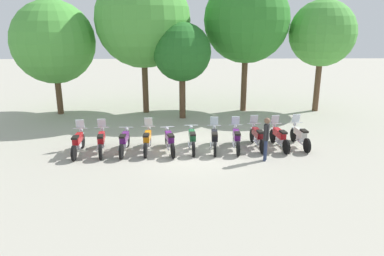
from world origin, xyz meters
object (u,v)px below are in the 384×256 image
(person_0, at_px, (266,135))
(motorcycle_9, at_px, (279,137))
(motorcycle_0, at_px, (78,142))
(motorcycle_4, at_px, (170,141))
(tree_0, at_px, (53,42))
(motorcycle_5, at_px, (192,139))
(motorcycle_7, at_px, (236,138))
(motorcycle_1, at_px, (101,141))
(tree_3, at_px, (247,20))
(motorcycle_2, at_px, (124,141))
(motorcycle_10, at_px, (300,136))
(motorcycle_6, at_px, (214,139))
(tree_4, at_px, (322,34))
(motorcycle_3, at_px, (147,140))
(motorcycle_8, at_px, (257,136))
(tree_2, at_px, (182,52))
(tree_1, at_px, (143,20))

(person_0, bearing_deg, motorcycle_9, 81.77)
(motorcycle_0, xyz_separation_m, motorcycle_4, (3.92, 0.16, -0.01))
(tree_0, bearing_deg, motorcycle_5, -40.00)
(motorcycle_7, height_order, person_0, person_0)
(motorcycle_7, bearing_deg, motorcycle_1, 94.96)
(motorcycle_7, bearing_deg, tree_3, -9.10)
(motorcycle_1, distance_m, motorcycle_2, 0.99)
(motorcycle_10, bearing_deg, tree_0, 58.59)
(motorcycle_6, bearing_deg, motorcycle_5, 91.15)
(motorcycle_5, distance_m, motorcycle_10, 4.91)
(motorcycle_2, bearing_deg, tree_4, -54.85)
(motorcycle_3, xyz_separation_m, person_0, (4.93, -1.22, 0.56))
(motorcycle_5, bearing_deg, motorcycle_0, 91.43)
(motorcycle_6, bearing_deg, tree_0, 55.88)
(motorcycle_0, distance_m, motorcycle_1, 0.98)
(motorcycle_5, distance_m, tree_0, 11.07)
(motorcycle_5, relative_size, tree_0, 0.33)
(motorcycle_3, distance_m, motorcycle_8, 4.91)
(motorcycle_1, relative_size, motorcycle_6, 1.00)
(motorcycle_6, relative_size, tree_3, 0.27)
(motorcycle_0, bearing_deg, motorcycle_5, -88.08)
(motorcycle_5, xyz_separation_m, tree_3, (3.40, 7.30, 5.03))
(motorcycle_4, relative_size, tree_2, 0.40)
(motorcycle_2, distance_m, motorcycle_8, 5.90)
(motorcycle_8, relative_size, tree_3, 0.27)
(tree_3, xyz_separation_m, tree_4, (4.58, -0.14, -0.77))
(motorcycle_4, xyz_separation_m, tree_4, (8.96, 7.39, 4.26))
(motorcycle_9, height_order, tree_3, tree_3)
(tree_0, bearing_deg, person_0, -36.30)
(motorcycle_1, height_order, tree_0, tree_0)
(motorcycle_3, relative_size, motorcycle_10, 1.00)
(tree_1, bearing_deg, motorcycle_3, -83.72)
(motorcycle_7, bearing_deg, tree_4, -38.08)
(motorcycle_4, distance_m, motorcycle_10, 5.91)
(person_0, distance_m, tree_3, 9.73)
(motorcycle_4, distance_m, motorcycle_8, 3.95)
(motorcycle_8, bearing_deg, motorcycle_2, 89.07)
(motorcycle_9, distance_m, tree_2, 7.64)
(motorcycle_5, height_order, motorcycle_10, motorcycle_10)
(motorcycle_8, relative_size, tree_0, 0.33)
(tree_1, bearing_deg, tree_4, 1.02)
(motorcycle_4, bearing_deg, motorcycle_6, -95.81)
(motorcycle_2, xyz_separation_m, motorcycle_4, (1.95, 0.04, 0.00))
(motorcycle_9, bearing_deg, motorcycle_1, 85.34)
(motorcycle_3, relative_size, tree_0, 0.33)
(motorcycle_6, bearing_deg, tree_3, -15.48)
(motorcycle_3, bearing_deg, motorcycle_1, 94.86)
(motorcycle_2, height_order, motorcycle_10, motorcycle_10)
(tree_0, distance_m, tree_3, 11.45)
(motorcycle_2, distance_m, motorcycle_9, 6.87)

